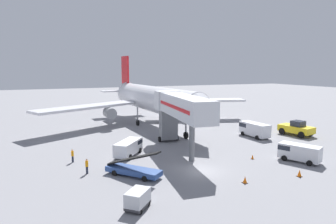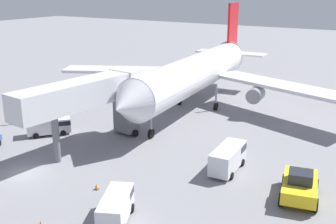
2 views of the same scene
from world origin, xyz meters
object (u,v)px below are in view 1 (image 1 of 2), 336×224
pushback_tug (296,128)px  belt_loader_truck (133,169)px  service_van_mid_right (298,152)px  jet_bridge (179,108)px  ground_crew_worker_foreground (87,166)px  ground_crew_worker_midground (73,155)px  baggage_cart_mid_center (138,199)px  service_van_near_left (129,147)px  safety_cone_charlie (245,180)px  safety_cone_alpha (252,157)px  service_van_near_right (254,129)px  safety_cone_bravo (299,173)px  airplane_at_gate (152,99)px

pushback_tug → belt_loader_truck: 31.67m
service_van_mid_right → jet_bridge: bearing=137.0°
ground_crew_worker_foreground → ground_crew_worker_midground: ground_crew_worker_foreground is taller
baggage_cart_mid_center → ground_crew_worker_foreground: bearing=105.4°
jet_bridge → pushback_tug: bearing=0.2°
service_van_near_left → service_van_mid_right: 21.10m
jet_bridge → safety_cone_charlie: size_ratio=23.55×
safety_cone_alpha → safety_cone_charlie: 8.27m
jet_bridge → belt_loader_truck: (-8.67, -7.24, -5.10)m
jet_bridge → safety_cone_alpha: jet_bridge is taller
pushback_tug → belt_loader_truck: size_ratio=1.02×
service_van_near_right → safety_cone_alpha: bearing=-130.2°
pushback_tug → safety_cone_alpha: size_ratio=10.27×
ground_crew_worker_foreground → safety_cone_bravo: 22.47m
airplane_at_gate → ground_crew_worker_midground: bearing=-132.3°
pushback_tug → service_van_near_left: pushback_tug is taller
service_van_mid_right → service_van_near_right: 13.12m
pushback_tug → belt_loader_truck: bearing=-166.6°
belt_loader_truck → safety_cone_bravo: (15.89, -7.03, -0.38)m
airplane_at_gate → service_van_mid_right: 30.50m
belt_loader_truck → service_van_mid_right: belt_loader_truck is taller
jet_bridge → service_van_near_left: 8.53m
service_van_near_left → safety_cone_alpha: bearing=-29.1°
safety_cone_alpha → ground_crew_worker_foreground: bearing=171.6°
service_van_mid_right → ground_crew_worker_foreground: size_ratio=3.02×
safety_cone_bravo → safety_cone_charlie: bearing=172.5°
safety_cone_alpha → safety_cone_charlie: safety_cone_charlie is taller
belt_loader_truck → safety_cone_alpha: belt_loader_truck is taller
service_van_near_right → baggage_cart_mid_center: service_van_near_right is taller
airplane_at_gate → jet_bridge: (-2.82, -18.61, 0.55)m
pushback_tug → belt_loader_truck: (-30.81, -7.33, -0.44)m
jet_bridge → service_van_near_left: size_ratio=3.31×
ground_crew_worker_midground → safety_cone_alpha: size_ratio=2.84×
pushback_tug → ground_crew_worker_midground: size_ratio=3.62×
pushback_tug → safety_cone_charlie: (-21.26, -13.53, -0.84)m
service_van_mid_right → safety_cone_alpha: service_van_mid_right is taller
ground_crew_worker_foreground → safety_cone_bravo: bearing=-25.4°
ground_crew_worker_foreground → ground_crew_worker_midground: (-1.05, 4.66, -0.03)m
belt_loader_truck → ground_crew_worker_foreground: (-4.39, 2.62, 0.13)m
service_van_near_left → safety_cone_charlie: 15.77m
service_van_near_right → safety_cone_alpha: 12.74m
ground_crew_worker_foreground → pushback_tug: bearing=7.6°
ground_crew_worker_midground → baggage_cart_mid_center: bearing=-75.5°
belt_loader_truck → service_van_near_right: (23.53, 9.41, 0.58)m
baggage_cart_mid_center → safety_cone_alpha: size_ratio=4.46×
jet_bridge → ground_crew_worker_foreground: bearing=-160.5°
pushback_tug → safety_cone_bravo: (-14.92, -14.36, -0.82)m
baggage_cart_mid_center → airplane_at_gate: bearing=68.1°
ground_crew_worker_midground → safety_cone_charlie: 20.16m
airplane_at_gate → safety_cone_charlie: size_ratio=63.80×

